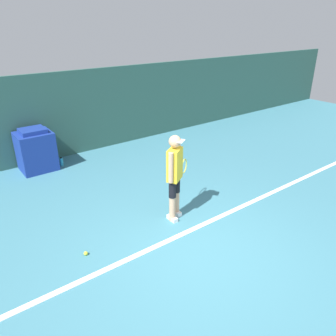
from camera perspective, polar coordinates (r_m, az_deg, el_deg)
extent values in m
plane|color=teal|center=(5.55, 5.79, -14.67)|extent=(24.00, 24.00, 0.00)
cube|color=#2D564C|center=(9.38, -17.24, 8.85)|extent=(24.00, 0.10, 2.29)
cube|color=white|center=(5.90, 1.82, -11.76)|extent=(21.60, 0.10, 0.01)
cylinder|color=tan|center=(6.19, 0.76, -7.09)|extent=(0.12, 0.12, 0.50)
cylinder|color=black|center=(5.99, 0.78, -3.77)|extent=(0.14, 0.14, 0.31)
cube|color=white|center=(6.31, 0.75, -8.74)|extent=(0.10, 0.24, 0.08)
cylinder|color=tan|center=(6.37, 1.44, -6.13)|extent=(0.12, 0.12, 0.50)
cylinder|color=black|center=(6.18, 1.48, -2.87)|extent=(0.14, 0.14, 0.31)
cube|color=white|center=(6.48, 1.42, -7.74)|extent=(0.10, 0.24, 0.08)
cube|color=yellow|center=(5.89, 1.17, 0.61)|extent=(0.39, 0.35, 0.60)
sphere|color=tan|center=(5.72, 1.21, 4.65)|extent=(0.22, 0.22, 0.22)
cube|color=white|center=(5.68, 2.16, 4.72)|extent=(0.22, 0.20, 0.02)
cylinder|color=tan|center=(5.71, 0.50, 0.03)|extent=(0.09, 0.09, 0.57)
cylinder|color=tan|center=(6.05, 1.80, 1.47)|extent=(0.09, 0.09, 0.57)
cylinder|color=black|center=(6.26, 2.11, -0.54)|extent=(0.21, 0.15, 0.03)
torus|color=yellow|center=(6.48, 2.83, 0.34)|extent=(0.26, 0.18, 0.30)
sphere|color=#D1E533|center=(5.64, -14.13, -14.22)|extent=(0.07, 0.07, 0.07)
cube|color=navy|center=(8.84, -21.99, 2.72)|extent=(0.83, 0.77, 0.98)
cube|color=navy|center=(8.67, -22.55, 6.02)|extent=(0.58, 0.54, 0.10)
cylinder|color=#33ADD6|center=(8.99, -18.05, 1.03)|extent=(0.09, 0.09, 0.21)
cylinder|color=black|center=(8.95, -18.15, 1.70)|extent=(0.05, 0.05, 0.02)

